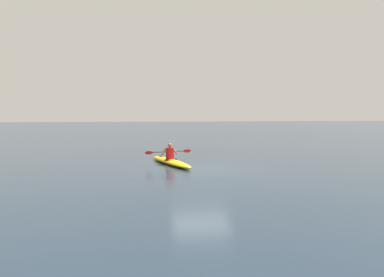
# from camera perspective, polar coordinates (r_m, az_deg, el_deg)

# --- Properties ---
(ground_plane) EXTENTS (160.00, 160.00, 0.00)m
(ground_plane) POSITION_cam_1_polar(r_m,az_deg,el_deg) (16.82, 1.37, -4.61)
(ground_plane) COLOR #1E2D3D
(kayak) EXTENTS (1.91, 4.55, 0.25)m
(kayak) POSITION_cam_1_polar(r_m,az_deg,el_deg) (18.52, -3.16, -3.43)
(kayak) COLOR #EAB214
(kayak) RESTS_ON ground
(kayaker) EXTENTS (2.30, 0.74, 0.76)m
(kayaker) POSITION_cam_1_polar(r_m,az_deg,el_deg) (18.59, -3.30, -2.05)
(kayaker) COLOR red
(kayaker) RESTS_ON kayak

